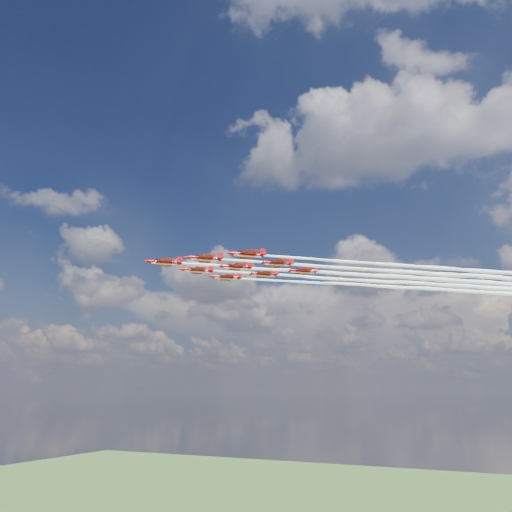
# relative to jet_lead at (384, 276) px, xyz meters

# --- Properties ---
(jet_lead) EXTENTS (102.61, 86.27, 2.49)m
(jet_lead) POSITION_rel_jet_lead_xyz_m (0.00, 0.00, 0.00)
(jet_lead) COLOR #A9090B
(jet_row2_port) EXTENTS (102.61, 86.27, 2.49)m
(jet_row2_port) POSITION_rel_jet_lead_xyz_m (11.47, 1.10, 0.00)
(jet_row2_port) COLOR #A9090B
(jet_row2_starb) EXTENTS (102.61, 86.27, 2.49)m
(jet_row2_starb) POSITION_rel_jet_lead_xyz_m (3.09, 11.10, 0.00)
(jet_row2_starb) COLOR #A9090B
(jet_row3_port) EXTENTS (102.61, 86.27, 2.49)m
(jet_row3_port) POSITION_rel_jet_lead_xyz_m (22.93, 2.20, 0.00)
(jet_row3_port) COLOR #A9090B
(jet_row3_centre) EXTENTS (102.61, 86.27, 2.49)m
(jet_row3_centre) POSITION_rel_jet_lead_xyz_m (14.56, 12.20, 0.00)
(jet_row3_centre) COLOR #A9090B
(jet_row3_starb) EXTENTS (102.61, 86.27, 2.49)m
(jet_row3_starb) POSITION_rel_jet_lead_xyz_m (6.18, 22.19, 0.00)
(jet_row3_starb) COLOR #A9090B
(jet_row4_port) EXTENTS (102.61, 86.27, 2.49)m
(jet_row4_port) POSITION_rel_jet_lead_xyz_m (26.02, 13.30, 0.00)
(jet_row4_port) COLOR #A9090B
(jet_row4_starb) EXTENTS (102.61, 86.27, 2.49)m
(jet_row4_starb) POSITION_rel_jet_lead_xyz_m (17.65, 23.29, 0.00)
(jet_row4_starb) COLOR #A9090B
(jet_tail) EXTENTS (102.61, 86.27, 2.49)m
(jet_tail) POSITION_rel_jet_lead_xyz_m (29.12, 24.39, 0.00)
(jet_tail) COLOR #A9090B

